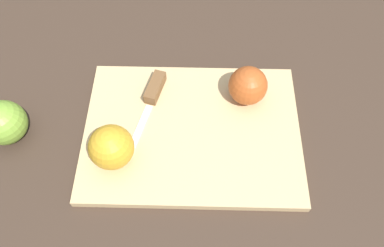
{
  "coord_description": "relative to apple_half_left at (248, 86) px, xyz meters",
  "views": [
    {
      "loc": [
        0.01,
        0.33,
        0.59
      ],
      "look_at": [
        0.0,
        0.0,
        0.04
      ],
      "focal_mm": 35.0,
      "sensor_mm": 36.0,
      "label": 1
    }
  ],
  "objects": [
    {
      "name": "ground_plane",
      "position": [
        0.1,
        0.07,
        -0.05
      ],
      "size": [
        4.0,
        4.0,
        0.0
      ],
      "primitive_type": "plane",
      "color": "#38281E"
    },
    {
      "name": "apple_whole",
      "position": [
        0.43,
        0.06,
        -0.01
      ],
      "size": [
        0.08,
        0.08,
        0.09
      ],
      "color": "olive",
      "rests_on": "ground_plane"
    },
    {
      "name": "apple_half_left",
      "position": [
        0.0,
        0.0,
        0.0
      ],
      "size": [
        0.07,
        0.07,
        0.07
      ],
      "rotation": [
        0.0,
        0.0,
        3.9
      ],
      "color": "#AD4C1E",
      "rests_on": "cutting_board"
    },
    {
      "name": "apple_half_right",
      "position": [
        0.23,
        0.12,
        0.0
      ],
      "size": [
        0.07,
        0.07,
        0.07
      ],
      "rotation": [
        0.0,
        0.0,
        5.04
      ],
      "color": "gold",
      "rests_on": "cutting_board"
    },
    {
      "name": "cutting_board",
      "position": [
        0.1,
        0.07,
        -0.04
      ],
      "size": [
        0.39,
        0.3,
        0.02
      ],
      "color": "tan",
      "rests_on": "ground_plane"
    },
    {
      "name": "knife",
      "position": [
        0.17,
        -0.01,
        -0.03
      ],
      "size": [
        0.07,
        0.17,
        0.02
      ],
      "rotation": [
        0.0,
        0.0,
        1.26
      ],
      "color": "silver",
      "rests_on": "cutting_board"
    }
  ]
}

